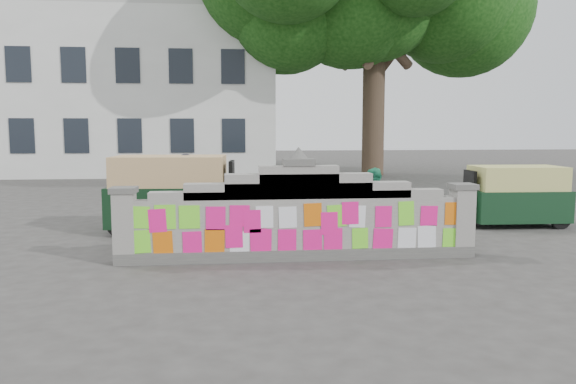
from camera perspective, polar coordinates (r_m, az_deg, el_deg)
The scene contains 8 objects.
ground at distance 10.13m, azimuth 1.06°, elevation -6.83°, with size 100.00×100.00×0.00m, color #383533.
parapet_wall at distance 9.97m, azimuth 1.08°, elevation -2.64°, with size 6.48×0.44×2.01m.
building at distance 32.33m, azimuth -16.49°, elevation 9.19°, with size 16.00×10.00×8.90m.
cyclist_bike at distance 13.34m, azimuth -10.13°, elevation -1.77°, with size 0.59×1.68×0.88m, color black.
cyclist_rider at distance 13.30m, azimuth -10.15°, elevation -0.46°, with size 0.55×0.36×1.50m, color #23222A.
pedestrian at distance 12.21m, azimuth 8.69°, elevation -1.05°, with size 0.73×0.57×1.49m, color #29966A.
rickshaw_left at distance 12.92m, azimuth -11.50°, elevation -0.05°, with size 3.15×1.62×1.72m.
rickshaw_right at distance 14.47m, azimuth 21.95°, elevation -0.29°, with size 2.62×1.28×1.44m.
Camera 1 is at (-1.21, -9.78, 2.33)m, focal length 35.00 mm.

